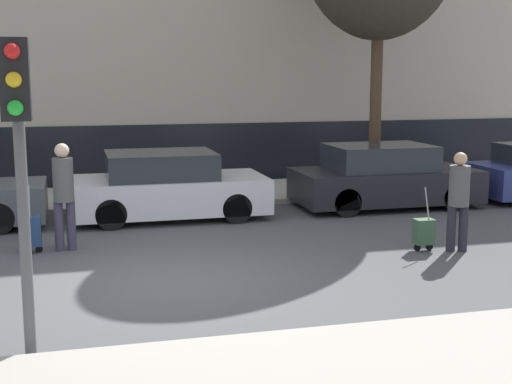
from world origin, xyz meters
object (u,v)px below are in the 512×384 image
object	(u,v)px
trolley_left	(31,232)
pedestrian_right	(459,196)
parked_car_1	(167,187)
trolley_right	(424,232)
traffic_light	(18,134)
pedestrian_left	(64,190)
parked_car_2	(384,178)

from	to	relation	value
trolley_left	pedestrian_right	world-z (taller)	pedestrian_right
parked_car_1	trolley_right	world-z (taller)	parked_car_1
parked_car_1	traffic_light	xyz separation A→B (m)	(-2.37, -7.00, 1.72)
parked_car_1	trolley_left	xyz separation A→B (m)	(-2.57, -2.33, -0.28)
pedestrian_left	trolley_left	world-z (taller)	pedestrian_left
trolley_right	traffic_light	xyz separation A→B (m)	(-6.17, -3.15, 2.03)
trolley_left	parked_car_1	bearing A→B (deg)	42.27
trolley_left	parked_car_2	bearing A→B (deg)	17.51
pedestrian_right	trolley_right	xyz separation A→B (m)	(-0.53, 0.16, -0.62)
pedestrian_left	traffic_light	distance (m)	4.90
parked_car_1	trolley_left	bearing A→B (deg)	-137.73
parked_car_2	pedestrian_left	size ratio (longest dim) A/B	2.22
pedestrian_left	traffic_light	bearing A→B (deg)	-98.11
parked_car_1	parked_car_2	distance (m)	4.82
pedestrian_right	traffic_light	world-z (taller)	traffic_light
pedestrian_right	pedestrian_left	bearing A→B (deg)	-177.97
pedestrian_left	pedestrian_right	xyz separation A→B (m)	(6.34, -1.71, -0.09)
trolley_right	traffic_light	world-z (taller)	traffic_light
trolley_left	trolley_right	world-z (taller)	trolley_left
parked_car_1	pedestrian_right	world-z (taller)	pedestrian_right
parked_car_2	trolley_right	size ratio (longest dim) A/B	3.71
parked_car_2	pedestrian_right	xyz separation A→B (m)	(-0.50, -4.00, 0.29)
parked_car_1	pedestrian_right	xyz separation A→B (m)	(4.32, -4.01, 0.30)
parked_car_1	trolley_right	size ratio (longest dim) A/B	3.66
parked_car_1	pedestrian_right	bearing A→B (deg)	-42.85
parked_car_1	trolley_left	distance (m)	3.48
parked_car_2	traffic_light	world-z (taller)	traffic_light
parked_car_1	parked_car_2	bearing A→B (deg)	-0.03
pedestrian_right	parked_car_1	bearing A→B (deg)	154.29
trolley_left	traffic_light	bearing A→B (deg)	-87.59
traffic_light	trolley_right	bearing A→B (deg)	27.09
parked_car_2	pedestrian_left	distance (m)	7.23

